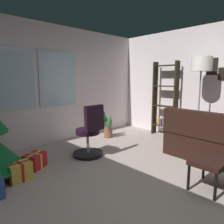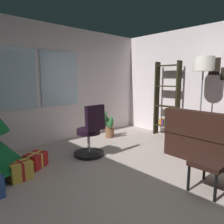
{
  "view_description": "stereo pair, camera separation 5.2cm",
  "coord_description": "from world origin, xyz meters",
  "views": [
    {
      "loc": [
        -2.24,
        -1.32,
        1.42
      ],
      "look_at": [
        -0.28,
        0.74,
        0.97
      ],
      "focal_mm": 33.38,
      "sensor_mm": 36.0,
      "label": 1
    },
    {
      "loc": [
        -2.21,
        -1.36,
        1.42
      ],
      "look_at": [
        -0.28,
        0.74,
        0.97
      ],
      "focal_mm": 33.38,
      "sensor_mm": 36.0,
      "label": 2
    }
  ],
  "objects": [
    {
      "name": "ground_plane",
      "position": [
        0.0,
        0.0,
        -0.05
      ],
      "size": [
        4.95,
        5.83,
        0.1
      ],
      "primitive_type": "cube",
      "color": "#AE9D94"
    },
    {
      "name": "wall_back_with_windows",
      "position": [
        -0.02,
        2.96,
        1.3
      ],
      "size": [
        4.95,
        0.12,
        2.58
      ],
      "color": "silver",
      "rests_on": "ground_plane"
    },
    {
      "name": "footstool",
      "position": [
        0.43,
        -0.35,
        0.35
      ],
      "size": [
        0.52,
        0.39,
        0.4
      ],
      "color": "black",
      "rests_on": "ground_plane"
    },
    {
      "name": "gift_box_red",
      "position": [
        -0.95,
        1.84,
        0.12
      ],
      "size": [
        0.4,
        0.37,
        0.24
      ],
      "color": "red",
      "rests_on": "ground_plane"
    },
    {
      "name": "gift_box_gold",
      "position": [
        -1.28,
        1.58,
        0.13
      ],
      "size": [
        0.31,
        0.24,
        0.27
      ],
      "color": "gold",
      "rests_on": "ground_plane"
    },
    {
      "name": "office_chair",
      "position": [
        0.01,
        1.64,
        0.38
      ],
      "size": [
        0.56,
        0.56,
        0.97
      ],
      "color": "black",
      "rests_on": "ground_plane"
    },
    {
      "name": "bookshelf",
      "position": [
        2.26,
        1.49,
        0.83
      ],
      "size": [
        0.18,
        0.64,
        1.84
      ],
      "color": "black",
      "rests_on": "ground_plane"
    },
    {
      "name": "floor_lamp",
      "position": [
        1.98,
        0.52,
        1.61
      ],
      "size": [
        0.41,
        0.41,
        1.85
      ],
      "color": "slate",
      "rests_on": "ground_plane"
    },
    {
      "name": "potted_plant",
      "position": [
        1.09,
        2.37,
        0.28
      ],
      "size": [
        0.36,
        0.39,
        0.67
      ],
      "color": "brown",
      "rests_on": "ground_plane"
    }
  ]
}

